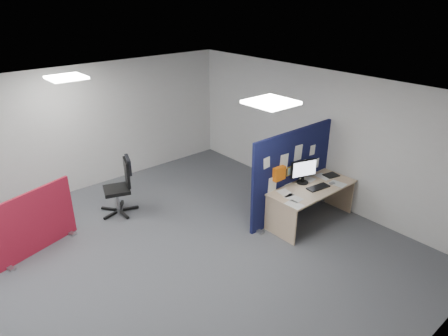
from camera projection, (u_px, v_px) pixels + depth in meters
floor at (124, 283)px, 6.06m from camera, size 9.00×9.00×0.00m
ceiling at (101, 111)px, 4.95m from camera, size 9.00×7.00×0.02m
wall_back at (33, 140)px, 7.93m from camera, size 9.00×0.02×2.70m
wall_right at (316, 135)px, 8.18m from camera, size 0.02×7.00×2.70m
ceiling_lights at (103, 99)px, 5.63m from camera, size 4.10×4.10×0.04m
navy_divider at (292, 174)px, 7.56m from camera, size 2.14×0.30×1.76m
main_desk at (310, 194)px, 7.51m from camera, size 1.76×0.78×0.73m
monitor_main at (303, 171)px, 7.46m from camera, size 0.52×0.22×0.46m
keyboard at (318, 187)px, 7.37m from camera, size 0.47×0.24×0.02m
mouse at (332, 183)px, 7.51m from camera, size 0.11×0.09×0.03m
paper_tray at (331, 175)px, 7.85m from camera, size 0.32×0.27×0.01m
red_divider at (35, 222)px, 6.63m from camera, size 1.42×0.48×1.11m
office_chair at (122, 182)px, 7.78m from camera, size 0.75×0.72×1.13m
desk_papers at (308, 189)px, 7.34m from camera, size 1.52×0.84×0.00m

